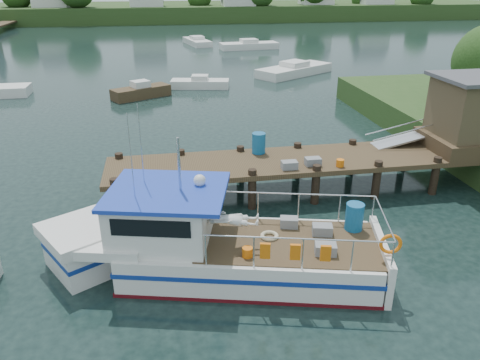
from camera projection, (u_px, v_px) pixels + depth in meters
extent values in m
plane|color=black|center=(258.00, 193.00, 19.20)|extent=(160.00, 160.00, 0.00)
cube|color=#2C461C|center=(173.00, 12.00, 94.42)|extent=(140.00, 24.00, 3.00)
cylinder|color=#332114|center=(19.00, 12.00, 85.27)|extent=(0.60, 0.60, 4.20)
cylinder|color=#332114|center=(79.00, 11.00, 83.25)|extent=(0.60, 0.60, 4.80)
cylinder|color=#332114|center=(142.00, 14.00, 87.13)|extent=(0.60, 0.60, 3.00)
sphere|color=#254518|center=(141.00, 2.00, 86.24)|extent=(3.96, 3.96, 3.96)
cylinder|color=#332114|center=(200.00, 11.00, 90.53)|extent=(0.60, 0.60, 3.60)
cylinder|color=#332114|center=(260.00, 10.00, 88.52)|extent=(0.60, 0.60, 4.20)
cylinder|color=#332114|center=(312.00, 7.00, 91.92)|extent=(0.60, 0.60, 4.80)
cylinder|color=#332114|center=(360.00, 11.00, 95.80)|extent=(0.60, 0.60, 3.00)
cylinder|color=#332114|center=(420.00, 10.00, 93.78)|extent=(0.60, 0.60, 3.60)
cube|color=silver|center=(51.00, 0.00, 84.54)|extent=(6.00, 5.00, 3.00)
cube|color=silver|center=(146.00, 0.00, 86.28)|extent=(6.00, 5.00, 3.00)
cube|color=#453420|center=(306.00, 160.00, 18.99)|extent=(16.00, 3.00, 0.20)
cylinder|color=black|center=(117.00, 203.00, 16.91)|extent=(0.32, 0.32, 1.90)
cylinder|color=black|center=(121.00, 175.00, 19.25)|extent=(0.32, 0.32, 1.90)
cylinder|color=black|center=(186.00, 198.00, 17.30)|extent=(0.32, 0.32, 1.90)
cylinder|color=black|center=(182.00, 171.00, 19.64)|extent=(0.32, 0.32, 1.90)
cylinder|color=black|center=(252.00, 193.00, 17.69)|extent=(0.32, 0.32, 1.90)
cylinder|color=black|center=(240.00, 167.00, 20.03)|extent=(0.32, 0.32, 1.90)
cylinder|color=black|center=(315.00, 188.00, 18.08)|extent=(0.32, 0.32, 1.90)
cylinder|color=black|center=(297.00, 164.00, 20.42)|extent=(0.32, 0.32, 1.90)
cylinder|color=black|center=(376.00, 184.00, 18.47)|extent=(0.32, 0.32, 1.90)
cylinder|color=black|center=(351.00, 160.00, 20.81)|extent=(0.32, 0.32, 1.90)
cylinder|color=black|center=(434.00, 179.00, 18.86)|extent=(0.32, 0.32, 1.90)
cylinder|color=black|center=(403.00, 157.00, 21.20)|extent=(0.32, 0.32, 1.90)
cylinder|color=black|center=(453.00, 153.00, 21.59)|extent=(0.32, 0.32, 1.90)
cube|color=#453420|center=(465.00, 141.00, 19.92)|extent=(3.20, 3.00, 0.60)
cube|color=#4E402B|center=(471.00, 109.00, 19.36)|extent=(2.60, 2.60, 2.40)
cube|color=#47474C|center=(478.00, 78.00, 18.83)|extent=(3.00, 3.00, 0.15)
cube|color=#A5A8AD|center=(404.00, 139.00, 20.39)|extent=(3.34, 0.90, 0.79)
cylinder|color=silver|center=(411.00, 131.00, 19.83)|extent=(3.34, 0.05, 0.76)
cylinder|color=silver|center=(401.00, 125.00, 20.55)|extent=(3.34, 0.05, 0.76)
cube|color=slate|center=(289.00, 165.00, 17.83)|extent=(0.60, 0.40, 0.30)
cube|color=slate|center=(313.00, 161.00, 18.16)|extent=(0.60, 0.40, 0.30)
cylinder|color=orange|center=(340.00, 163.00, 18.05)|extent=(0.30, 0.30, 0.28)
cylinder|color=#14598B|center=(259.00, 143.00, 19.30)|extent=(0.56, 0.56, 0.85)
cube|color=silver|center=(249.00, 257.00, 13.82)|extent=(7.77, 4.59, 1.12)
cube|color=silver|center=(89.00, 250.00, 14.15)|extent=(2.83, 2.83, 1.12)
cube|color=silver|center=(86.00, 230.00, 13.87)|extent=(3.12, 3.07, 0.34)
cube|color=silver|center=(118.00, 232.00, 13.81)|extent=(2.56, 3.16, 0.29)
cube|color=navy|center=(249.00, 253.00, 13.77)|extent=(7.88, 4.65, 0.14)
cube|color=navy|center=(88.00, 246.00, 14.09)|extent=(2.88, 2.88, 0.14)
cube|color=#500B11|center=(249.00, 271.00, 14.03)|extent=(7.87, 4.64, 0.14)
cube|color=#453420|center=(289.00, 242.00, 13.52)|extent=(5.72, 3.82, 0.04)
cube|color=silver|center=(380.00, 259.00, 13.53)|extent=(0.90, 2.87, 1.31)
cube|color=silver|center=(162.00, 216.00, 13.48)|extent=(3.25, 3.11, 1.46)
cube|color=black|center=(150.00, 229.00, 12.20)|extent=(2.08, 0.56, 0.49)
cube|color=black|center=(171.00, 188.00, 14.52)|extent=(2.08, 0.56, 0.49)
cube|color=black|center=(115.00, 205.00, 13.45)|extent=(0.46, 1.71, 0.49)
cube|color=#1D3AB4|center=(167.00, 191.00, 13.15)|extent=(3.89, 3.53, 0.12)
cylinder|color=silver|center=(179.00, 165.00, 12.79)|extent=(0.09, 0.09, 1.55)
cylinder|color=silver|center=(131.00, 156.00, 12.27)|extent=(0.03, 0.03, 2.33)
cylinder|color=silver|center=(141.00, 144.00, 13.16)|extent=(0.03, 0.03, 2.33)
sphere|color=silver|center=(200.00, 180.00, 13.37)|extent=(0.42, 0.42, 0.35)
cylinder|color=silver|center=(298.00, 239.00, 11.91)|extent=(4.72, 1.22, 0.04)
cylinder|color=silver|center=(294.00, 194.00, 14.36)|extent=(4.72, 1.22, 0.04)
cylinder|color=silver|center=(385.00, 217.00, 12.97)|extent=(0.69, 2.60, 0.04)
cylinder|color=silver|center=(206.00, 250.00, 12.26)|extent=(0.05, 0.05, 0.92)
cylinder|color=silver|center=(218.00, 205.00, 14.71)|extent=(0.05, 0.05, 0.92)
cylinder|color=silver|center=(254.00, 252.00, 12.18)|extent=(0.05, 0.05, 0.92)
cylinder|color=silver|center=(258.00, 206.00, 14.62)|extent=(0.05, 0.05, 0.92)
cylinder|color=silver|center=(303.00, 254.00, 12.09)|extent=(0.05, 0.05, 0.92)
cylinder|color=silver|center=(298.00, 207.00, 14.54)|extent=(0.05, 0.05, 0.92)
cylinder|color=silver|center=(352.00, 256.00, 12.00)|extent=(0.05, 0.05, 0.92)
cylinder|color=silver|center=(339.00, 209.00, 14.45)|extent=(0.05, 0.05, 0.92)
cylinder|color=silver|center=(392.00, 258.00, 11.94)|extent=(0.05, 0.05, 0.92)
cylinder|color=silver|center=(373.00, 210.00, 14.38)|extent=(0.05, 0.05, 0.92)
cube|color=slate|center=(326.00, 249.00, 12.85)|extent=(0.66, 0.52, 0.31)
cube|color=slate|center=(322.00, 230.00, 13.83)|extent=(0.66, 0.52, 0.31)
cube|color=slate|center=(289.00, 222.00, 14.25)|extent=(0.61, 0.49, 0.31)
cylinder|color=#14598B|center=(354.00, 217.00, 14.01)|extent=(0.66, 0.66, 0.85)
cylinder|color=orange|center=(247.00, 252.00, 12.74)|extent=(0.35, 0.35, 0.29)
torus|color=#BFB28C|center=(269.00, 236.00, 13.71)|extent=(0.66, 0.66, 0.12)
torus|color=orange|center=(391.00, 244.00, 12.42)|extent=(0.61, 0.24, 0.60)
cube|color=orange|center=(265.00, 251.00, 12.11)|extent=(0.29, 0.16, 0.44)
cube|color=orange|center=(295.00, 252.00, 12.06)|extent=(0.29, 0.16, 0.44)
cube|color=orange|center=(326.00, 253.00, 12.00)|extent=(0.29, 0.16, 0.44)
imported|color=silver|center=(228.00, 219.00, 13.03)|extent=(0.55, 0.70, 1.71)
cube|color=#453420|center=(141.00, 92.00, 33.97)|extent=(4.40, 3.31, 0.78)
cube|color=silver|center=(140.00, 84.00, 33.73)|extent=(1.53, 1.46, 0.50)
cube|color=silver|center=(249.00, 46.00, 56.41)|extent=(7.12, 2.99, 0.75)
cube|color=silver|center=(249.00, 41.00, 56.18)|extent=(2.09, 1.84, 0.48)
cube|color=silver|center=(200.00, 84.00, 36.95)|extent=(4.74, 2.35, 0.63)
cube|color=silver|center=(200.00, 78.00, 36.76)|extent=(1.45, 1.30, 0.41)
cube|color=silver|center=(294.00, 70.00, 41.83)|extent=(7.76, 6.31, 0.76)
cube|color=silver|center=(295.00, 64.00, 41.60)|extent=(2.77, 2.69, 0.49)
cube|color=silver|center=(197.00, 42.00, 59.95)|extent=(3.38, 6.62, 0.68)
cube|color=silver|center=(197.00, 38.00, 59.74)|extent=(1.84, 2.04, 0.44)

